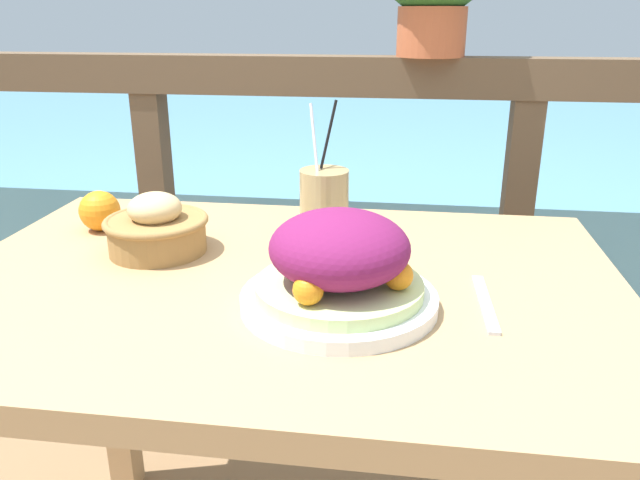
% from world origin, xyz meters
% --- Properties ---
extents(patio_table, '(1.05, 0.74, 0.73)m').
position_xyz_m(patio_table, '(0.00, 0.00, 0.62)').
color(patio_table, tan).
rests_on(patio_table, ground_plane).
extents(railing_fence, '(2.80, 0.08, 1.02)m').
position_xyz_m(railing_fence, '(0.00, 0.63, 0.73)').
color(railing_fence, brown).
rests_on(railing_fence, ground_plane).
extents(sea_backdrop, '(12.00, 4.00, 0.52)m').
position_xyz_m(sea_backdrop, '(0.00, 3.13, 0.26)').
color(sea_backdrop, '#568EA8').
rests_on(sea_backdrop, ground_plane).
extents(salad_plate, '(0.27, 0.27, 0.14)m').
position_xyz_m(salad_plate, '(0.10, -0.09, 0.79)').
color(salad_plate, white).
rests_on(salad_plate, patio_table).
extents(drink_glass, '(0.08, 0.08, 0.25)m').
position_xyz_m(drink_glass, '(0.05, 0.15, 0.79)').
color(drink_glass, tan).
rests_on(drink_glass, patio_table).
extents(bread_basket, '(0.17, 0.17, 0.10)m').
position_xyz_m(bread_basket, '(-0.23, 0.08, 0.77)').
color(bread_basket, olive).
rests_on(bread_basket, patio_table).
extents(fork, '(0.02, 0.18, 0.00)m').
position_xyz_m(fork, '(0.30, -0.06, 0.73)').
color(fork, silver).
rests_on(fork, patio_table).
extents(orange_near_basket, '(0.07, 0.07, 0.07)m').
position_xyz_m(orange_near_basket, '(-0.38, 0.17, 0.76)').
color(orange_near_basket, orange).
rests_on(orange_near_basket, patio_table).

